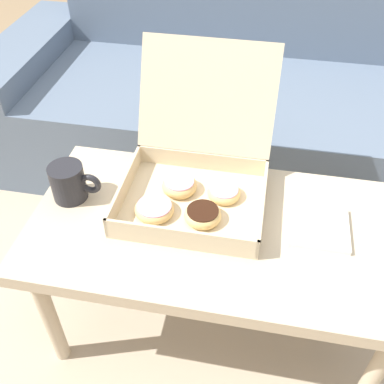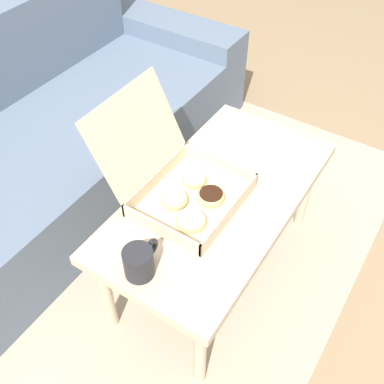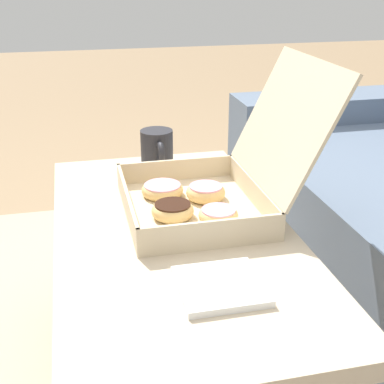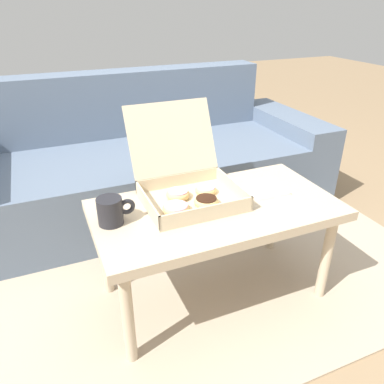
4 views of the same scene
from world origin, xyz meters
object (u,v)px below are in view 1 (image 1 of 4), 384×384
object	(u,v)px
coffee_mug	(69,182)
pastry_box	(194,176)
coffee_table	(217,239)
couch	(247,102)

from	to	relation	value
coffee_mug	pastry_box	bearing A→B (deg)	12.94
coffee_table	coffee_mug	distance (m)	0.43
couch	coffee_table	xyz separation A→B (m)	(0.00, -0.96, 0.14)
pastry_box	coffee_mug	size ratio (longest dim) A/B	3.19
coffee_table	pastry_box	world-z (taller)	pastry_box
coffee_mug	couch	bearing A→B (deg)	65.63
pastry_box	coffee_mug	bearing A→B (deg)	-167.06
coffee_table	coffee_mug	bearing A→B (deg)	175.19
couch	coffee_mug	bearing A→B (deg)	-114.37
couch	coffee_table	size ratio (longest dim) A/B	2.22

